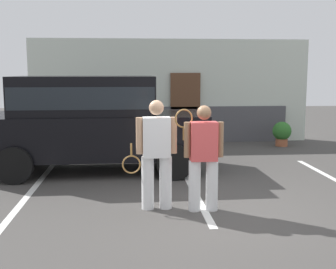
{
  "coord_description": "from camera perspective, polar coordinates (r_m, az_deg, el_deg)",
  "views": [
    {
      "loc": [
        -1.23,
        -6.43,
        2.16
      ],
      "look_at": [
        -0.58,
        1.2,
        1.05
      ],
      "focal_mm": 47.07,
      "sensor_mm": 36.0,
      "label": 1
    }
  ],
  "objects": [
    {
      "name": "parking_stripe_0",
      "position": [
        8.41,
        -17.24,
        -6.99
      ],
      "size": [
        0.12,
        4.4,
        0.01
      ],
      "primitive_type": "cube",
      "color": "silver",
      "rests_on": "ground_plane"
    },
    {
      "name": "tennis_player_woman",
      "position": [
        6.78,
        4.59,
        -2.82
      ],
      "size": [
        0.75,
        0.26,
        1.64
      ],
      "rotation": [
        0.0,
        0.0,
        3.12
      ],
      "color": "white",
      "rests_on": "ground_plane"
    },
    {
      "name": "parked_suv",
      "position": [
        9.57,
        -9.76,
        2.04
      ],
      "size": [
        4.63,
        2.22,
        2.05
      ],
      "rotation": [
        0.0,
        0.0,
        0.02
      ],
      "color": "black",
      "rests_on": "ground_plane"
    },
    {
      "name": "house_frontage",
      "position": [
        13.46,
        0.4,
        5.25
      ],
      "size": [
        8.42,
        0.4,
        3.11
      ],
      "color": "silver",
      "rests_on": "ground_plane"
    },
    {
      "name": "ground_plane",
      "position": [
        6.89,
        5.75,
        -10.05
      ],
      "size": [
        40.0,
        40.0,
        0.0
      ],
      "primitive_type": "plane",
      "color": "#423F3D"
    },
    {
      "name": "tennis_player_man",
      "position": [
        6.85,
        -1.54,
        -2.45
      ],
      "size": [
        0.9,
        0.27,
        1.72
      ],
      "rotation": [
        0.0,
        0.0,
        3.16
      ],
      "color": "white",
      "rests_on": "ground_plane"
    },
    {
      "name": "parking_stripe_1",
      "position": [
        8.29,
        3.12,
        -6.84
      ],
      "size": [
        0.12,
        4.4,
        0.01
      ],
      "primitive_type": "cube",
      "color": "silver",
      "rests_on": "ground_plane"
    },
    {
      "name": "potted_plant_by_porch",
      "position": [
        13.13,
        14.53,
        0.24
      ],
      "size": [
        0.54,
        0.54,
        0.71
      ],
      "color": "#9E5638",
      "rests_on": "ground_plane"
    }
  ]
}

